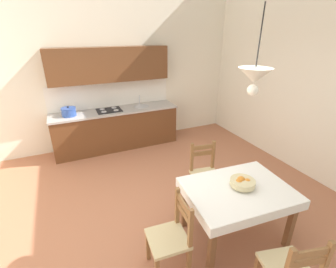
{
  "coord_description": "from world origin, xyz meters",
  "views": [
    {
      "loc": [
        -1.09,
        -2.6,
        2.52
      ],
      "look_at": [
        0.15,
        0.14,
        1.2
      ],
      "focal_mm": 25.51,
      "sensor_mm": 36.0,
      "label": 1
    }
  ],
  "objects_px": {
    "dining_chair_tv_side": "(171,237)",
    "fruit_bowl": "(242,182)",
    "dining_chair_kitchen_side": "(205,174)",
    "pendant_lamp": "(255,76)",
    "kitchen_cabinetry": "(115,111)",
    "dining_table": "(237,197)"
  },
  "relations": [
    {
      "from": "kitchen_cabinetry",
      "to": "pendant_lamp",
      "type": "distance_m",
      "value": 3.66
    },
    {
      "from": "kitchen_cabinetry",
      "to": "fruit_bowl",
      "type": "distance_m",
      "value": 3.37
    },
    {
      "from": "dining_chair_tv_side",
      "to": "dining_chair_kitchen_side",
      "type": "relative_size",
      "value": 1.0
    },
    {
      "from": "dining_chair_kitchen_side",
      "to": "pendant_lamp",
      "type": "height_order",
      "value": "pendant_lamp"
    },
    {
      "from": "pendant_lamp",
      "to": "dining_chair_kitchen_side",
      "type": "bearing_deg",
      "value": 80.12
    },
    {
      "from": "dining_chair_tv_side",
      "to": "fruit_bowl",
      "type": "xyz_separation_m",
      "value": [
        0.99,
        0.09,
        0.37
      ]
    },
    {
      "from": "dining_chair_tv_side",
      "to": "pendant_lamp",
      "type": "distance_m",
      "value": 1.88
    },
    {
      "from": "kitchen_cabinetry",
      "to": "dining_chair_tv_side",
      "type": "distance_m",
      "value": 3.39
    },
    {
      "from": "dining_chair_kitchen_side",
      "to": "kitchen_cabinetry",
      "type": "bearing_deg",
      "value": 108.81
    },
    {
      "from": "dining_table",
      "to": "dining_chair_kitchen_side",
      "type": "height_order",
      "value": "dining_chair_kitchen_side"
    },
    {
      "from": "dining_table",
      "to": "pendant_lamp",
      "type": "xyz_separation_m",
      "value": [
        -0.08,
        -0.09,
        1.5
      ]
    },
    {
      "from": "dining_chair_tv_side",
      "to": "dining_chair_kitchen_side",
      "type": "bearing_deg",
      "value": 42.02
    },
    {
      "from": "dining_chair_kitchen_side",
      "to": "fruit_bowl",
      "type": "distance_m",
      "value": 0.9
    },
    {
      "from": "kitchen_cabinetry",
      "to": "dining_chair_kitchen_side",
      "type": "bearing_deg",
      "value": -71.19
    },
    {
      "from": "kitchen_cabinetry",
      "to": "pendant_lamp",
      "type": "bearing_deg",
      "value": -78.7
    },
    {
      "from": "dining_chair_kitchen_side",
      "to": "pendant_lamp",
      "type": "xyz_separation_m",
      "value": [
        -0.16,
        -0.92,
        1.67
      ]
    },
    {
      "from": "dining_table",
      "to": "dining_chair_tv_side",
      "type": "height_order",
      "value": "dining_chair_tv_side"
    },
    {
      "from": "fruit_bowl",
      "to": "pendant_lamp",
      "type": "height_order",
      "value": "pendant_lamp"
    },
    {
      "from": "fruit_bowl",
      "to": "dining_table",
      "type": "bearing_deg",
      "value": -169.02
    },
    {
      "from": "dining_chair_tv_side",
      "to": "fruit_bowl",
      "type": "height_order",
      "value": "dining_chair_tv_side"
    },
    {
      "from": "dining_table",
      "to": "dining_chair_tv_side",
      "type": "xyz_separation_m",
      "value": [
        -0.93,
        -0.08,
        -0.18
      ]
    },
    {
      "from": "fruit_bowl",
      "to": "kitchen_cabinetry",
      "type": "bearing_deg",
      "value": 104.05
    }
  ]
}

